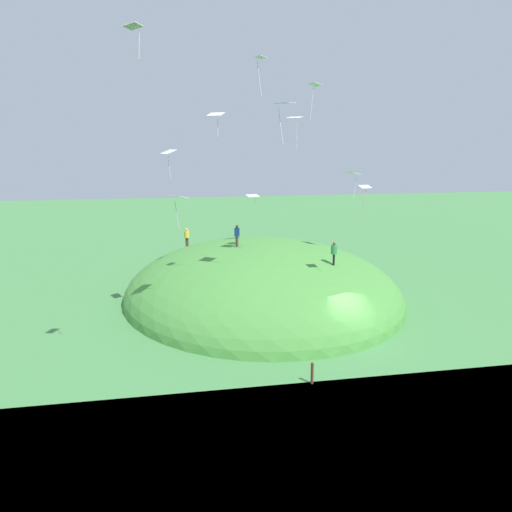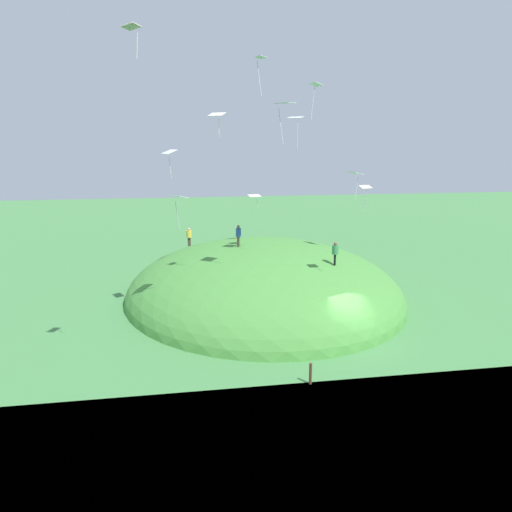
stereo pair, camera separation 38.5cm
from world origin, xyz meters
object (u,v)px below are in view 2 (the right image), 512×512
kite_1 (217,115)px  kite_10 (295,119)px  kite_6 (315,87)px  kite_4 (355,174)px  kite_8 (179,198)px  person_with_child (335,251)px  kite_2 (284,105)px  kite_3 (132,28)px  kite_9 (260,62)px  person_near_shore (238,233)px  mooring_post (311,374)px  kite_7 (365,189)px  person_walking_path (189,235)px  kite_0 (255,196)px  kite_5 (169,153)px

kite_1 → kite_10: (-2.26, -4.63, -0.33)m
kite_1 → kite_10: kite_1 is taller
kite_10 → kite_6: bearing=-101.5°
kite_4 → kite_8: (-5.20, 12.59, -0.93)m
person_with_child → kite_2: bearing=153.2°
kite_6 → kite_10: (0.24, 1.17, -1.90)m
kite_3 → kite_9: 8.46m
person_near_shore → mooring_post: 14.93m
kite_1 → kite_7: 10.77m
kite_2 → kite_3: kite_3 is taller
kite_4 → kite_6: (-3.59, 4.13, 5.50)m
kite_2 → kite_6: (2.97, -2.58, 1.31)m
kite_6 → kite_8: size_ratio=1.09×
kite_4 → kite_8: 13.65m
person_with_child → kite_7: (-3.64, -0.46, 4.42)m
person_with_child → kite_6: kite_6 is taller
person_walking_path → kite_2: size_ratio=0.70×
person_walking_path → kite_3: (-19.74, 2.49, 11.94)m
person_near_shore → kite_0: size_ratio=1.42×
kite_5 → kite_7: 11.94m
person_walking_path → person_with_child: bearing=-51.5°
kite_3 → kite_1: bearing=-20.5°
kite_2 → kite_6: kite_6 is taller
person_with_child → kite_4: (3.09, -2.33, 4.87)m
kite_3 → kite_6: bearing=-48.2°
kite_3 → kite_5: (9.57, -1.19, -4.99)m
person_walking_path → kite_1: size_ratio=1.01×
kite_4 → kite_9: 12.34m
kite_4 → kite_6: bearing=131.0°
person_near_shore → kite_5: size_ratio=0.91×
kite_10 → kite_1: bearing=64.0°
kite_10 → person_walking_path: bearing=31.6°
kite_1 → kite_9: size_ratio=0.77×
kite_6 → person_walking_path: bearing=35.4°
person_walking_path → kite_7: (-13.84, -9.88, 4.91)m
kite_5 → kite_10: 8.00m
kite_2 → kite_5: bearing=61.0°
kite_6 → kite_10: kite_6 is taller
kite_3 → kite_6: size_ratio=0.57×
kite_8 → kite_10: 8.78m
kite_2 → kite_10: kite_2 is taller
kite_6 → kite_2: bearing=139.0°
person_near_shore → kite_7: bearing=-175.2°
person_walking_path → kite_9: kite_9 is taller
kite_4 → kite_9: bearing=130.1°
kite_5 → kite_8: kite_5 is taller
mooring_post → kite_10: bearing=-8.2°
kite_6 → kite_9: (-3.23, 3.96, 0.85)m
kite_8 → kite_5: bearing=12.0°
kite_5 → mooring_post: (-9.90, -6.36, -10.21)m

